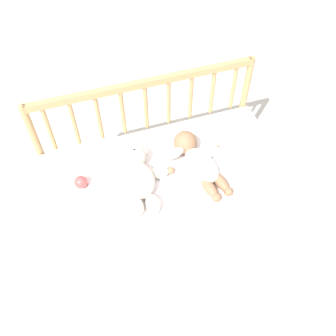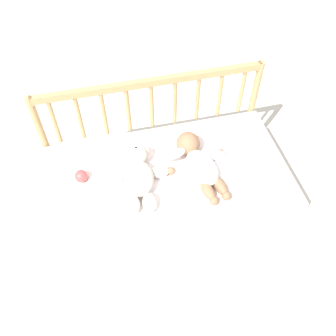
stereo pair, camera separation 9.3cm
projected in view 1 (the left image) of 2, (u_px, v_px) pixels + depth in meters
ground_plane at (167, 221)px, 2.15m from camera, size 12.00×12.00×0.00m
crib_mattress at (167, 200)px, 1.98m from camera, size 1.17×0.64×0.44m
crib_rail at (146, 114)px, 1.93m from camera, size 1.17×0.04×0.75m
blanket at (174, 178)px, 1.79m from camera, size 0.80×0.52×0.01m
teddy_bear at (139, 176)px, 1.73m from camera, size 0.29×0.38×0.11m
baby at (198, 160)px, 1.80m from camera, size 0.33×0.41×0.12m
toy_ball at (81, 182)px, 1.74m from camera, size 0.06×0.06×0.06m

